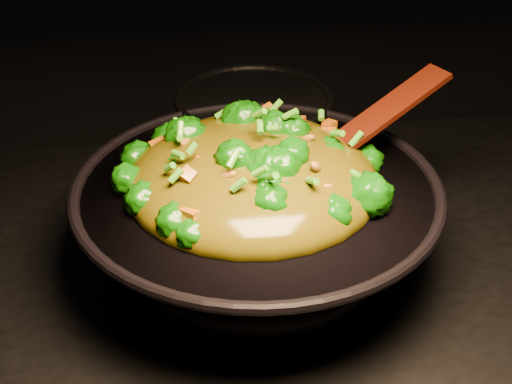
{
  "coord_description": "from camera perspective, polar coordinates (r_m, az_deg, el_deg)",
  "views": [
    {
      "loc": [
        -0.23,
        -0.72,
        1.53
      ],
      "look_at": [
        -0.11,
        0.07,
        1.02
      ],
      "focal_mm": 50.0,
      "sensor_mm": 36.0,
      "label": 1
    }
  ],
  "objects": [
    {
      "name": "spatula",
      "position": [
        0.98,
        8.5,
        5.05
      ],
      "size": [
        0.27,
        0.14,
        0.12
      ],
      "primitive_type": "cube",
      "rotation": [
        0.0,
        -0.38,
        0.39
      ],
      "color": "#351703",
      "rests_on": "wok"
    },
    {
      "name": "stir_fry",
      "position": [
        0.9,
        -0.29,
        3.69
      ],
      "size": [
        0.41,
        0.41,
        0.11
      ],
      "primitive_type": null,
      "rotation": [
        0.0,
        0.0,
        0.26
      ],
      "color": "#115E06",
      "rests_on": "wok"
    },
    {
      "name": "wok",
      "position": [
        0.97,
        0.09,
        -2.86
      ],
      "size": [
        0.54,
        0.54,
        0.13
      ],
      "primitive_type": null,
      "rotation": [
        0.0,
        0.0,
        0.15
      ],
      "color": "black",
      "rests_on": "stovetop"
    },
    {
      "name": "back_pot",
      "position": [
        1.19,
        -0.16,
        4.75
      ],
      "size": [
        0.31,
        0.31,
        0.14
      ],
      "primitive_type": "cylinder",
      "rotation": [
        0.0,
        0.0,
        0.28
      ],
      "color": "black",
      "rests_on": "stovetop"
    }
  ]
}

